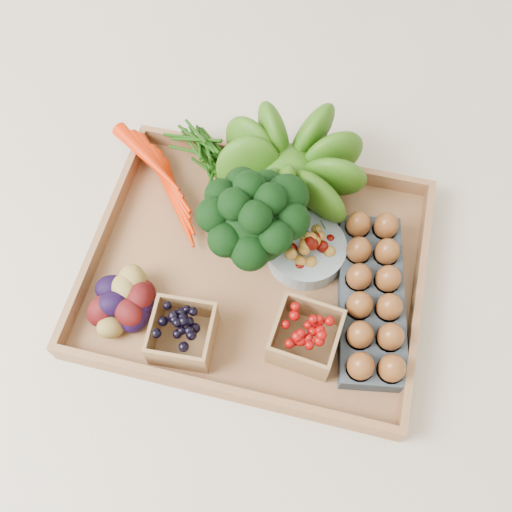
% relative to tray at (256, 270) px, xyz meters
% --- Properties ---
extents(ground, '(4.00, 4.00, 0.00)m').
position_rel_tray_xyz_m(ground, '(0.00, 0.00, -0.01)').
color(ground, beige).
rests_on(ground, ground).
extents(tray, '(0.55, 0.45, 0.01)m').
position_rel_tray_xyz_m(tray, '(0.00, 0.00, 0.00)').
color(tray, '#93643D').
rests_on(tray, ground).
extents(carrots, '(0.19, 0.14, 0.05)m').
position_rel_tray_xyz_m(carrots, '(-0.19, 0.11, 0.03)').
color(carrots, red).
rests_on(carrots, tray).
extents(lettuce, '(0.17, 0.17, 0.17)m').
position_rel_tray_xyz_m(lettuce, '(0.01, 0.16, 0.09)').
color(lettuce, '#1C470B').
rests_on(lettuce, tray).
extents(broccoli, '(0.18, 0.18, 0.14)m').
position_rel_tray_xyz_m(broccoli, '(-0.01, 0.03, 0.08)').
color(broccoli, black).
rests_on(broccoli, tray).
extents(cherry_bowl, '(0.14, 0.14, 0.04)m').
position_rel_tray_xyz_m(cherry_bowl, '(0.08, 0.04, 0.03)').
color(cherry_bowl, '#8C9EA5').
rests_on(cherry_bowl, tray).
extents(egg_carton, '(0.15, 0.31, 0.03)m').
position_rel_tray_xyz_m(egg_carton, '(0.20, -0.02, 0.02)').
color(egg_carton, '#333B41').
rests_on(egg_carton, tray).
extents(potatoes, '(0.13, 0.13, 0.08)m').
position_rel_tray_xyz_m(potatoes, '(-0.18, -0.12, 0.05)').
color(potatoes, '#3E090A').
rests_on(potatoes, tray).
extents(punnet_blackberry, '(0.10, 0.10, 0.07)m').
position_rel_tray_xyz_m(punnet_blackberry, '(-0.08, -0.15, 0.04)').
color(punnet_blackberry, black).
rests_on(punnet_blackberry, tray).
extents(punnet_raspberry, '(0.11, 0.11, 0.07)m').
position_rel_tray_xyz_m(punnet_raspberry, '(0.11, -0.11, 0.04)').
color(punnet_raspberry, '#7A0605').
rests_on(punnet_raspberry, tray).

